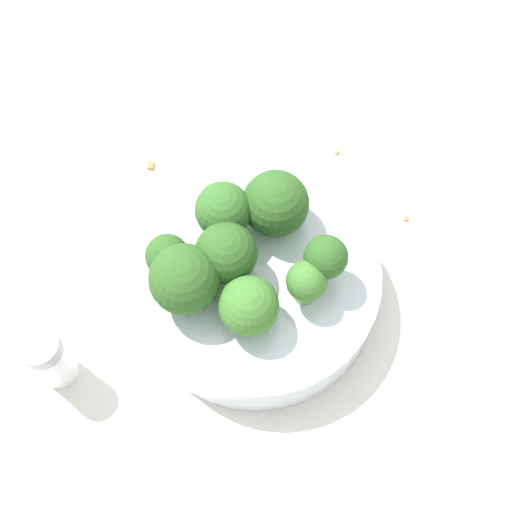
# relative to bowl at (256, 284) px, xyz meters

# --- Properties ---
(ground_plane) EXTENTS (3.00, 3.00, 0.00)m
(ground_plane) POSITION_rel_bowl_xyz_m (0.00, 0.00, -0.03)
(ground_plane) COLOR silver
(bowl) EXTENTS (0.22, 0.22, 0.05)m
(bowl) POSITION_rel_bowl_xyz_m (0.00, 0.00, 0.00)
(bowl) COLOR silver
(bowl) RESTS_ON ground_plane
(broccoli_floret_0) EXTENTS (0.05, 0.05, 0.05)m
(broccoli_floret_0) POSITION_rel_bowl_xyz_m (0.03, 0.03, 0.05)
(broccoli_floret_0) COLOR #7A9E5B
(broccoli_floret_0) RESTS_ON bowl
(broccoli_floret_1) EXTENTS (0.05, 0.05, 0.06)m
(broccoli_floret_1) POSITION_rel_bowl_xyz_m (-0.00, -0.05, 0.06)
(broccoli_floret_1) COLOR #8EB770
(broccoli_floret_1) RESTS_ON bowl
(broccoli_floret_2) EXTENTS (0.04, 0.04, 0.06)m
(broccoli_floret_2) POSITION_rel_bowl_xyz_m (-0.05, 0.04, 0.06)
(broccoli_floret_2) COLOR #84AD66
(broccoli_floret_2) RESTS_ON bowl
(broccoli_floret_3) EXTENTS (0.06, 0.06, 0.06)m
(broccoli_floret_3) POSITION_rel_bowl_xyz_m (-0.04, -0.03, 0.06)
(broccoli_floret_3) COLOR #7A9E5B
(broccoli_floret_3) RESTS_ON bowl
(broccoli_floret_4) EXTENTS (0.03, 0.03, 0.05)m
(broccoli_floret_4) POSITION_rel_bowl_xyz_m (-0.02, 0.04, 0.05)
(broccoli_floret_4) COLOR #7A9E5B
(broccoli_floret_4) RESTS_ON bowl
(broccoli_floret_5) EXTENTS (0.06, 0.06, 0.07)m
(broccoli_floret_5) POSITION_rel_bowl_xyz_m (0.06, -0.01, 0.06)
(broccoli_floret_5) COLOR #7A9E5B
(broccoli_floret_5) RESTS_ON bowl
(broccoli_floret_6) EXTENTS (0.05, 0.05, 0.06)m
(broccoli_floret_6) POSITION_rel_bowl_xyz_m (0.02, -0.02, 0.06)
(broccoli_floret_6) COLOR #84AD66
(broccoli_floret_6) RESTS_ON bowl
(broccoli_floret_7) EXTENTS (0.04, 0.04, 0.05)m
(broccoli_floret_7) POSITION_rel_bowl_xyz_m (0.06, -0.04, 0.05)
(broccoli_floret_7) COLOR #7A9E5B
(broccoli_floret_7) RESTS_ON bowl
(pepper_shaker) EXTENTS (0.03, 0.03, 0.08)m
(pepper_shaker) POSITION_rel_bowl_xyz_m (0.19, -0.04, 0.01)
(pepper_shaker) COLOR silver
(pepper_shaker) RESTS_ON ground_plane
(almond_crumb_0) EXTENTS (0.01, 0.01, 0.01)m
(almond_crumb_0) POSITION_rel_bowl_xyz_m (-0.17, 0.02, -0.02)
(almond_crumb_0) COLOR olive
(almond_crumb_0) RESTS_ON ground_plane
(almond_crumb_1) EXTENTS (0.01, 0.01, 0.01)m
(almond_crumb_1) POSITION_rel_bowl_xyz_m (0.01, -0.18, -0.02)
(almond_crumb_1) COLOR olive
(almond_crumb_1) RESTS_ON ground_plane
(almond_crumb_2) EXTENTS (0.01, 0.01, 0.01)m
(almond_crumb_2) POSITION_rel_bowl_xyz_m (-0.16, -0.09, -0.02)
(almond_crumb_2) COLOR #AD7F4C
(almond_crumb_2) RESTS_ON ground_plane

